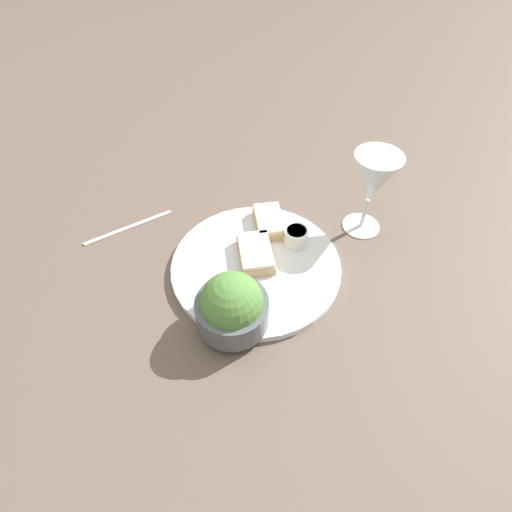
# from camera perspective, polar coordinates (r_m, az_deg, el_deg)

# --- Properties ---
(ground_plane) EXTENTS (4.00, 4.00, 0.00)m
(ground_plane) POSITION_cam_1_polar(r_m,az_deg,el_deg) (0.74, 0.00, -1.76)
(ground_plane) COLOR brown
(dinner_plate) EXTENTS (0.31, 0.31, 0.01)m
(dinner_plate) POSITION_cam_1_polar(r_m,az_deg,el_deg) (0.73, 0.00, -1.40)
(dinner_plate) COLOR silver
(dinner_plate) RESTS_ON ground_plane
(salad_bowl) EXTENTS (0.12, 0.12, 0.10)m
(salad_bowl) POSITION_cam_1_polar(r_m,az_deg,el_deg) (0.62, -3.46, -7.18)
(salad_bowl) COLOR #4C5156
(salad_bowl) RESTS_ON dinner_plate
(sauce_ramekin) EXTENTS (0.05, 0.05, 0.03)m
(sauce_ramekin) POSITION_cam_1_polar(r_m,az_deg,el_deg) (0.75, 5.74, 2.91)
(sauce_ramekin) COLOR white
(sauce_ramekin) RESTS_ON dinner_plate
(cheese_toast_near) EXTENTS (0.10, 0.07, 0.03)m
(cheese_toast_near) POSITION_cam_1_polar(r_m,az_deg,el_deg) (0.72, 0.01, 0.40)
(cheese_toast_near) COLOR tan
(cheese_toast_near) RESTS_ON dinner_plate
(cheese_toast_far) EXTENTS (0.09, 0.06, 0.03)m
(cheese_toast_far) POSITION_cam_1_polar(r_m,az_deg,el_deg) (0.78, 1.89, 4.92)
(cheese_toast_far) COLOR tan
(cheese_toast_far) RESTS_ON dinner_plate
(wine_glass) EXTENTS (0.09, 0.09, 0.17)m
(wine_glass) POSITION_cam_1_polar(r_m,az_deg,el_deg) (0.77, 16.38, 10.23)
(wine_glass) COLOR silver
(wine_glass) RESTS_ON ground_plane
(fork) EXTENTS (0.09, 0.16, 0.01)m
(fork) POSITION_cam_1_polar(r_m,az_deg,el_deg) (0.85, -17.72, 3.97)
(fork) COLOR silver
(fork) RESTS_ON ground_plane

